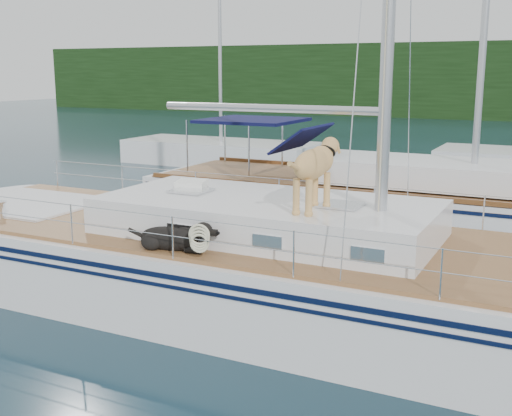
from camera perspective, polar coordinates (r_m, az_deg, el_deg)
The scene contains 6 objects.
ground at distance 10.82m, azimuth -2.87°, elevation -8.26°, with size 120.00×120.00×0.00m, color black.
tree_line at distance 54.06m, azimuth 21.62°, elevation 10.46°, with size 90.00×3.00×6.00m, color black.
shore_bank at distance 55.34m, azimuth 21.54°, elevation 7.99°, with size 92.00×1.00×1.20m, color #595147.
main_sailboat at distance 10.55m, azimuth -2.44°, elevation -4.90°, with size 12.00×3.80×14.01m.
neighbor_sailboat at distance 15.91m, azimuth 10.41°, elevation 0.53°, with size 11.00×3.50×13.30m.
bg_boat_west at distance 26.48m, azimuth -3.11°, elevation 4.89°, with size 8.00×3.00×11.65m.
Camera 1 is at (5.01, -8.83, 3.76)m, focal length 45.00 mm.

